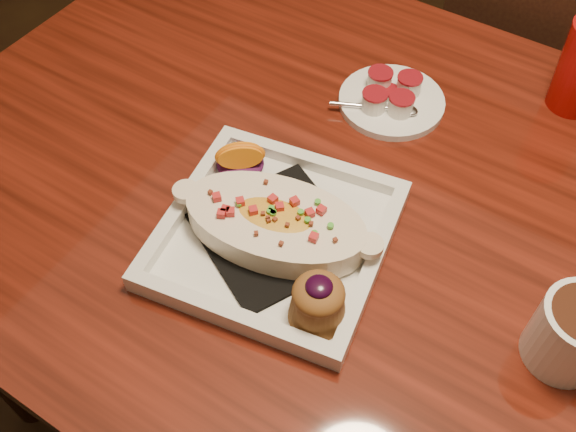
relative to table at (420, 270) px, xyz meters
The scene contains 6 objects.
floor 0.65m from the table, ahead, with size 7.00×7.00×0.00m, color #322210.
table is the anchor object (origin of this frame).
chair_far 0.65m from the table, 90.00° to the left, with size 0.42×0.42×0.93m.
plate 0.24m from the table, 139.98° to the right, with size 0.32×0.32×0.08m.
saucer 0.26m from the table, 130.45° to the left, with size 0.16×0.16×0.11m.
creamer_loose 0.27m from the table, 130.50° to the left, with size 0.03×0.03×0.02m.
Camera 1 is at (0.11, -0.51, 1.42)m, focal length 40.00 mm.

